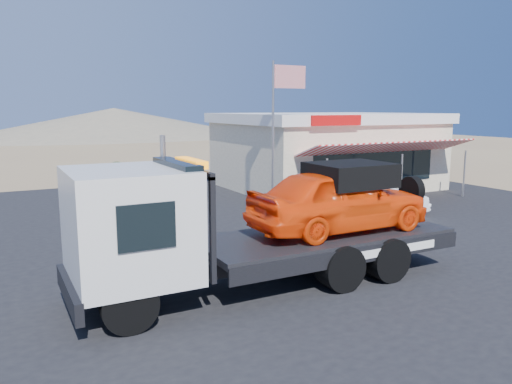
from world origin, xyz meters
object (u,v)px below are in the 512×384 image
Objects in this scene: white_sedan at (376,198)px; flagpole at (278,119)px; tow_truck at (264,217)px; jerky_store at (325,150)px.

flagpole is at bearing 67.85° from white_sedan.
flagpole is at bearing 57.60° from tow_truck.
flagpole reaches higher than white_sedan.
tow_truck is 15.63m from jerky_store.
flagpole is at bearing -141.21° from jerky_store.
white_sedan is 0.67× the size of flagpole.
flagpole reaches higher than jerky_store.
jerky_store is at bearing 49.13° from tow_truck.
white_sedan is 7.46m from jerky_store.
tow_truck reaches higher than white_sedan.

